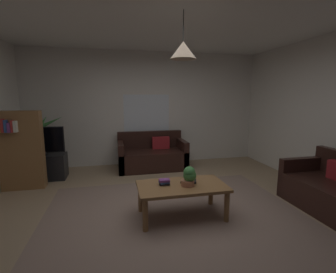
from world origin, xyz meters
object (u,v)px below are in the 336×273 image
Objects in this scene: coffee_table at (182,190)px; book_on_table_1 at (164,182)px; pendant_lamp at (183,50)px; couch_under_window at (152,156)px; bookshelf_corner at (21,150)px; potted_plant_on_table at (189,176)px; book_on_table_2 at (164,180)px; tv at (40,141)px; remote_on_table_1 at (194,181)px; potted_palm_corner at (40,148)px; book_on_table_0 at (165,184)px; remote_on_table_0 at (186,183)px; tv_stand at (42,167)px.

coffee_table is 0.26m from book_on_table_1.
book_on_table_1 is 1.74m from pendant_lamp.
book_on_table_1 is (-0.19, -2.30, 0.22)m from couch_under_window.
bookshelf_corner reaches higher than couch_under_window.
book_on_table_2 is at bearing 163.33° from potted_plant_on_table.
coffee_table is 3.12m from tv.
potted_palm_corner is at bearing -25.30° from remote_on_table_1.
couch_under_window is at bearing 85.31° from book_on_table_2.
pendant_lamp reaches higher than book_on_table_0.
tv reaches higher than coffee_table.
book_on_table_1 is at bearing 125.04° from remote_on_table_0.
remote_on_table_1 is 3.22m from tv_stand.
potted_plant_on_table reaches higher than tv_stand.
bookshelf_corner is (-0.06, -0.87, 0.17)m from potted_palm_corner.
bookshelf_corner is 3.32m from pendant_lamp.
book_on_table_0 is at bearing -34.60° from bookshelf_corner.
bookshelf_corner is (-2.58, 1.66, 0.13)m from potted_plant_on_table.
couch_under_window is at bearing 85.37° from book_on_table_0.
potted_palm_corner is (-0.12, 0.40, 0.30)m from tv_stand.
book_on_table_0 reaches higher than remote_on_table_0.
tv is at bearing 67.55° from bookshelf_corner.
book_on_table_0 is 0.05m from book_on_table_2.
book_on_table_0 is at bearing 125.53° from remote_on_table_0.
tv_stand is at bearing -21.50° from remote_on_table_1.
couch_under_window is 3.06m from pendant_lamp.
couch_under_window is at bearing 7.54° from tv.
pendant_lamp is (-0.09, 0.05, 1.62)m from potted_plant_on_table.
remote_on_table_0 is (0.30, -0.02, -0.05)m from book_on_table_2.
book_on_table_0 is 0.36m from potted_plant_on_table.
book_on_table_0 reaches higher than remote_on_table_1.
potted_palm_corner is at bearing 132.06° from book_on_table_1.
tv is (0.00, -0.02, 0.54)m from tv_stand.
potted_plant_on_table is 3.07m from bookshelf_corner.
coffee_table is at bearing 152.46° from remote_on_table_0.
potted_plant_on_table is at bearing -45.23° from potted_palm_corner.
book_on_table_2 reaches higher than remote_on_table_1.
coffee_table is 7.50× the size of remote_on_table_1.
remote_on_table_1 is at bearing -29.78° from bookshelf_corner.
coffee_table is 0.11m from remote_on_table_0.
book_on_table_2 reaches higher than book_on_table_1.
tv is (-2.30, 2.06, 0.40)m from coffee_table.
pendant_lamp is (0.24, -0.06, 1.72)m from book_on_table_1.
bookshelf_corner is (-0.19, -0.47, 0.47)m from tv_stand.
remote_on_table_0 is 0.18× the size of tv.
remote_on_table_0 is at bearing 21.67° from coffee_table.
book_on_table_1 is at bearing 101.57° from book_on_table_2.
tv reaches higher than tv_stand.
remote_on_table_0 is at bearing -31.78° from bookshelf_corner.
potted_palm_corner is 0.89m from bookshelf_corner.
pendant_lamp is at bearing 152.00° from potted_plant_on_table.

